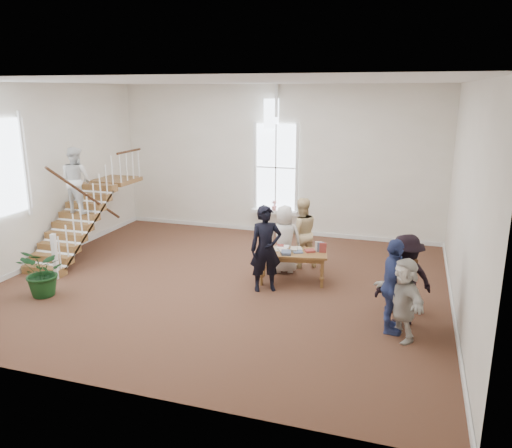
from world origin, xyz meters
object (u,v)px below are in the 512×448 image
(woman_cluster_c, at_px, (403,299))
(side_chair, at_px, (405,282))
(elderly_woman, at_px, (284,239))
(woman_cluster_a, at_px, (393,286))
(woman_cluster_b, at_px, (405,280))
(police_officer, at_px, (266,249))
(floor_plant, at_px, (44,272))
(person_yellow, at_px, (301,233))
(library_table, at_px, (292,255))

(woman_cluster_c, xyz_separation_m, side_chair, (-0.00, 1.29, -0.16))
(elderly_woman, xyz_separation_m, woman_cluster_a, (2.66, -2.46, 0.06))
(woman_cluster_b, bearing_deg, elderly_woman, -64.28)
(elderly_woman, bearing_deg, woman_cluster_a, 121.12)
(police_officer, height_order, floor_plant, police_officer)
(person_yellow, bearing_deg, elderly_woman, 31.55)
(person_yellow, distance_m, floor_plant, 6.00)
(police_officer, height_order, person_yellow, police_officer)
(elderly_woman, bearing_deg, police_officer, 69.35)
(side_chair, bearing_deg, person_yellow, 142.67)
(library_table, distance_m, police_officer, 0.84)
(library_table, relative_size, floor_plant, 1.54)
(woman_cluster_a, bearing_deg, library_table, 50.43)
(person_yellow, xyz_separation_m, side_chair, (2.56, -1.87, -0.29))
(police_officer, xyz_separation_m, elderly_woman, (0.10, 1.25, -0.13))
(floor_plant, bearing_deg, woman_cluster_a, 4.53)
(person_yellow, xyz_separation_m, woman_cluster_a, (2.36, -2.96, 0.01))
(library_table, bearing_deg, floor_plant, -164.00)
(person_yellow, bearing_deg, woman_cluster_a, 101.04)
(police_officer, bearing_deg, side_chair, -29.69)
(police_officer, relative_size, woman_cluster_a, 1.08)
(woman_cluster_c, relative_size, side_chair, 1.43)
(police_officer, relative_size, person_yellow, 1.09)
(woman_cluster_b, height_order, side_chair, woman_cluster_b)
(library_table, relative_size, woman_cluster_c, 1.12)
(woman_cluster_c, distance_m, side_chair, 1.30)
(police_officer, height_order, elderly_woman, police_officer)
(elderly_woman, relative_size, woman_cluster_a, 0.93)
(woman_cluster_a, distance_m, side_chair, 1.14)
(woman_cluster_b, xyz_separation_m, floor_plant, (-7.40, -1.02, -0.33))
(police_officer, distance_m, person_yellow, 1.80)
(library_table, height_order, floor_plant, floor_plant)
(library_table, bearing_deg, woman_cluster_a, -49.24)
(library_table, bearing_deg, police_officer, -133.87)
(woman_cluster_b, bearing_deg, floor_plant, -21.32)
(elderly_woman, distance_m, woman_cluster_a, 3.62)
(floor_plant, distance_m, side_chair, 7.58)
(elderly_woman, distance_m, woman_cluster_b, 3.49)
(woman_cluster_c, bearing_deg, side_chair, 144.60)
(woman_cluster_b, relative_size, floor_plant, 1.61)
(person_yellow, xyz_separation_m, woman_cluster_c, (2.56, -3.16, -0.13))
(side_chair, bearing_deg, woman_cluster_a, -101.54)
(library_table, height_order, police_officer, police_officer)
(woman_cluster_a, distance_m, woman_cluster_c, 0.31)
(library_table, relative_size, side_chair, 1.60)
(floor_plant, height_order, side_chair, floor_plant)
(floor_plant, bearing_deg, side_chair, 12.62)
(woman_cluster_a, relative_size, floor_plant, 1.63)
(police_officer, relative_size, woman_cluster_b, 1.10)
(person_yellow, relative_size, side_chair, 1.68)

